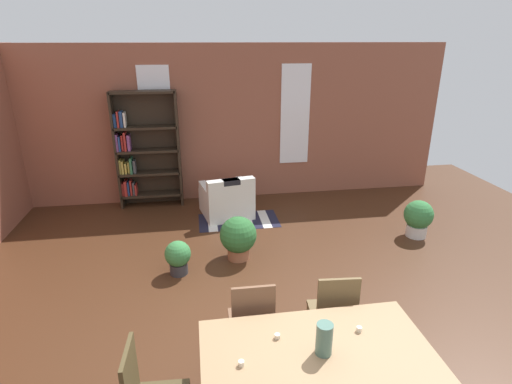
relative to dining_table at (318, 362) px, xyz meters
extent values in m
plane|color=#452716|center=(-0.19, 0.84, -0.67)|extent=(11.21, 11.21, 0.00)
cube|color=#94543F|center=(-0.19, 5.21, 0.75)|extent=(8.24, 0.12, 2.84)
cube|color=white|center=(-1.45, 5.14, 0.90)|extent=(0.55, 0.02, 1.85)
cube|color=white|center=(1.08, 5.14, 0.90)|extent=(0.55, 0.02, 1.85)
cube|color=#9B7853|center=(0.00, 0.00, 0.06)|extent=(1.72, 1.00, 0.04)
cylinder|color=#9B7853|center=(-0.76, 0.40, -0.31)|extent=(0.07, 0.07, 0.71)
cylinder|color=#9B7853|center=(0.76, 0.40, -0.31)|extent=(0.07, 0.07, 0.71)
cylinder|color=#4C7266|center=(0.03, 0.00, 0.21)|extent=(0.12, 0.12, 0.25)
cylinder|color=silver|center=(-0.27, 0.20, 0.10)|extent=(0.04, 0.04, 0.04)
cylinder|color=silver|center=(-0.58, -0.03, 0.10)|extent=(0.04, 0.04, 0.04)
cylinder|color=silver|center=(0.39, 0.18, 0.10)|extent=(0.04, 0.04, 0.04)
cube|color=brown|center=(-0.39, 0.80, -0.22)|extent=(0.40, 0.40, 0.04)
cube|color=brown|center=(-0.39, 0.62, 0.03)|extent=(0.38, 0.03, 0.50)
cylinder|color=brown|center=(-0.21, 0.98, -0.45)|extent=(0.04, 0.04, 0.43)
cylinder|color=brown|center=(-0.57, 0.98, -0.45)|extent=(0.04, 0.04, 0.43)
cylinder|color=brown|center=(-0.21, 0.62, -0.45)|extent=(0.04, 0.04, 0.43)
cylinder|color=brown|center=(-0.57, 0.62, -0.45)|extent=(0.04, 0.04, 0.43)
cube|color=brown|center=(0.39, 0.80, -0.22)|extent=(0.43, 0.43, 0.04)
cube|color=brown|center=(0.37, 0.62, 0.03)|extent=(0.38, 0.06, 0.50)
cylinder|color=brown|center=(0.58, 0.97, -0.45)|extent=(0.04, 0.04, 0.43)
cylinder|color=brown|center=(0.22, 1.00, -0.45)|extent=(0.04, 0.04, 0.43)
cylinder|color=brown|center=(0.55, 0.61, -0.45)|extent=(0.04, 0.04, 0.43)
cylinder|color=brown|center=(0.19, 0.64, -0.45)|extent=(0.04, 0.04, 0.43)
cube|color=#483C22|center=(-1.35, 0.01, 0.03)|extent=(0.05, 0.38, 0.50)
cube|color=#2D2319|center=(-2.17, 4.95, 0.37)|extent=(0.04, 0.29, 2.08)
cube|color=#2D2319|center=(-1.10, 4.95, 0.37)|extent=(0.04, 0.29, 2.08)
cube|color=#2D2319|center=(-1.63, 5.09, 0.37)|extent=(1.12, 0.01, 2.08)
cube|color=#2D2319|center=(-1.63, 4.95, -0.46)|extent=(1.08, 0.29, 0.04)
cube|color=#B22D28|center=(-2.13, 4.95, -0.32)|extent=(0.04, 0.19, 0.23)
cube|color=#B22D28|center=(-2.08, 4.95, -0.30)|extent=(0.05, 0.24, 0.28)
cube|color=#284C8C|center=(-2.04, 4.95, -0.31)|extent=(0.03, 0.16, 0.25)
cube|color=#B22D28|center=(-1.99, 4.95, -0.30)|extent=(0.03, 0.17, 0.28)
cube|color=#4C4C51|center=(-1.95, 4.95, -0.32)|extent=(0.03, 0.16, 0.24)
cube|color=#B22D28|center=(-1.91, 4.95, -0.34)|extent=(0.03, 0.20, 0.19)
cube|color=#2D2319|center=(-1.63, 4.95, -0.04)|extent=(1.08, 0.29, 0.04)
cube|color=gold|center=(-2.14, 4.95, 0.11)|extent=(0.04, 0.16, 0.26)
cube|color=gold|center=(-2.09, 4.95, 0.10)|extent=(0.03, 0.21, 0.24)
cube|color=gold|center=(-2.04, 4.95, 0.07)|extent=(0.03, 0.19, 0.19)
cube|color=gold|center=(-1.99, 4.95, 0.08)|extent=(0.03, 0.15, 0.21)
cube|color=#33724C|center=(-1.95, 4.95, 0.12)|extent=(0.04, 0.24, 0.28)
cube|color=#4C4C51|center=(-1.89, 4.95, 0.09)|extent=(0.04, 0.17, 0.23)
cube|color=#2D2319|center=(-1.63, 4.95, 0.37)|extent=(1.08, 0.29, 0.04)
cube|color=#8C4C8C|center=(-2.14, 4.95, 0.54)|extent=(0.03, 0.23, 0.30)
cube|color=#284C8C|center=(-2.10, 4.95, 0.52)|extent=(0.03, 0.20, 0.26)
cube|color=#B22D28|center=(-2.05, 4.95, 0.53)|extent=(0.04, 0.15, 0.27)
cube|color=#B22D28|center=(-2.00, 4.95, 0.56)|extent=(0.03, 0.22, 0.33)
cube|color=#8C4C8C|center=(-1.95, 4.95, 0.53)|extent=(0.05, 0.18, 0.28)
cube|color=#2D2319|center=(-1.63, 4.95, 0.79)|extent=(1.08, 0.29, 0.04)
cube|color=#284C8C|center=(-2.13, 4.95, 0.92)|extent=(0.05, 0.17, 0.23)
cube|color=#B22D28|center=(-2.08, 4.95, 0.95)|extent=(0.03, 0.23, 0.27)
cube|color=#284C8C|center=(-2.03, 4.95, 0.95)|extent=(0.05, 0.15, 0.27)
cube|color=white|center=(-1.97, 4.95, 0.94)|extent=(0.03, 0.17, 0.25)
cube|color=#2D2319|center=(-1.63, 4.95, 1.39)|extent=(1.08, 0.29, 0.04)
cube|color=silver|center=(-0.32, 4.30, -0.47)|extent=(0.94, 0.94, 0.40)
cube|color=silver|center=(-0.26, 3.98, -0.09)|extent=(0.82, 0.31, 0.35)
cube|color=silver|center=(0.02, 4.36, -0.19)|extent=(0.25, 0.73, 0.15)
cube|color=silver|center=(-0.65, 4.23, -0.19)|extent=(0.25, 0.73, 0.15)
cube|color=black|center=(-0.26, 3.98, 0.04)|extent=(0.31, 0.22, 0.08)
cylinder|color=#333338|center=(-1.11, 2.47, -0.59)|extent=(0.24, 0.24, 0.16)
sphere|color=#387F42|center=(-1.11, 2.47, -0.37)|extent=(0.34, 0.34, 0.34)
cylinder|color=silver|center=(2.54, 3.00, -0.57)|extent=(0.31, 0.31, 0.19)
sphere|color=#387F42|center=(2.54, 3.00, -0.30)|extent=(0.44, 0.44, 0.44)
cylinder|color=#9E6042|center=(-0.28, 2.75, -0.59)|extent=(0.31, 0.31, 0.16)
sphere|color=#2D6B33|center=(-0.28, 2.75, -0.30)|extent=(0.51, 0.51, 0.51)
cube|color=#1E1E33|center=(-0.74, 3.99, -0.66)|extent=(0.15, 0.73, 0.01)
cube|color=white|center=(-0.59, 3.99, -0.66)|extent=(0.15, 0.73, 0.01)
cube|color=#1E1E33|center=(-0.44, 3.99, -0.66)|extent=(0.15, 0.73, 0.01)
cube|color=white|center=(-0.29, 3.99, -0.66)|extent=(0.15, 0.73, 0.01)
cube|color=#1E1E33|center=(-0.14, 3.99, -0.66)|extent=(0.15, 0.73, 0.01)
cube|color=white|center=(0.01, 3.99, -0.66)|extent=(0.15, 0.73, 0.01)
cube|color=#1E1E33|center=(0.16, 3.99, -0.66)|extent=(0.15, 0.73, 0.01)
cube|color=white|center=(0.31, 3.99, -0.66)|extent=(0.15, 0.73, 0.01)
cube|color=#1E1E33|center=(0.46, 3.99, -0.66)|extent=(0.15, 0.73, 0.01)
camera|label=1|loc=(-0.82, -2.26, 2.25)|focal=28.44mm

